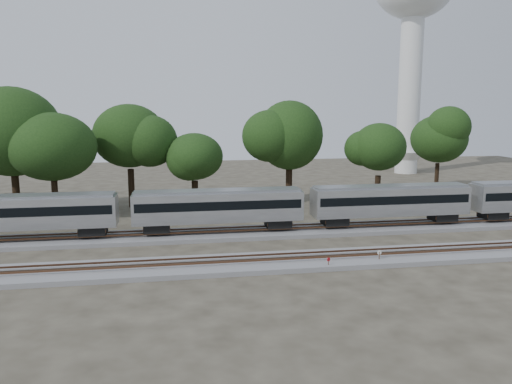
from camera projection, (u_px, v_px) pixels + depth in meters
ground at (259, 251)px, 44.38m from camera, size 160.00×160.00×0.00m
track_far at (248, 233)px, 50.19m from camera, size 160.00×5.00×0.73m
track_near at (267, 263)px, 40.46m from camera, size 160.00×5.00×0.73m
train at (220, 205)px, 49.24m from camera, size 86.83×2.99×4.41m
switch_stand_red at (328, 262)px, 39.21m from camera, size 0.30×0.16×0.99m
switch_stand_white at (379, 255)px, 40.69m from camera, size 0.36×0.07×1.13m
switch_lever at (355, 264)px, 40.23m from camera, size 0.51×0.31×0.30m
water_tower at (414, 9)px, 93.86m from camera, size 15.16×15.16×41.98m
tree_1 at (11, 132)px, 56.50m from camera, size 10.15×10.15×14.31m
tree_2 at (52, 147)px, 55.65m from camera, size 8.49×8.49×11.97m
tree_3 at (129, 136)px, 63.11m from camera, size 9.30×9.30×13.12m
tree_4 at (194, 157)px, 62.12m from camera, size 6.78×6.78×9.56m
tree_5 at (289, 135)px, 65.29m from camera, size 9.26×9.26×13.06m
tree_6 at (379, 147)px, 62.27m from camera, size 7.97×7.97×11.23m
tree_7 at (439, 139)px, 75.61m from camera, size 8.17×8.17×11.52m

